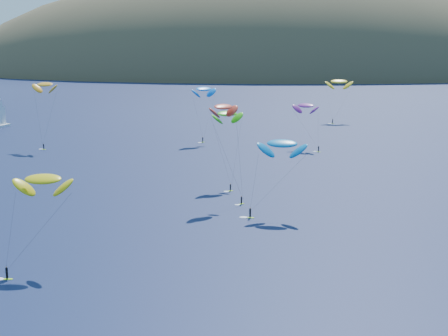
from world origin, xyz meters
TOP-DOWN VIEW (x-y plane):
  - island at (39.40, 562.36)m, footprint 730.00×300.00m
  - sailboat at (-86.83, 193.53)m, footprint 9.79×8.65m
  - kitesurfer_1 at (-53.72, 151.69)m, footprint 10.26×10.01m
  - kitesurfer_2 at (-18.55, 47.91)m, footprint 9.29×10.89m
  - kitesurfer_3 at (8.01, 104.81)m, footprint 8.90×13.40m
  - kitesurfer_4 at (-3.27, 165.36)m, footprint 9.88×9.35m
  - kitesurfer_5 at (20.69, 79.44)m, footprint 12.33×8.65m
  - kitesurfer_6 at (30.84, 155.29)m, footprint 9.53×12.57m
  - kitesurfer_9 at (7.96, 89.63)m, footprint 8.84×9.97m
  - kitesurfer_11 at (49.12, 219.19)m, footprint 11.04×11.54m

SIDE VIEW (x-z plane):
  - island at x=39.40m, z-range -115.74..94.26m
  - sailboat at x=-86.83m, z-range -4.89..6.80m
  - kitesurfer_6 at x=30.84m, z-range 5.62..21.76m
  - kitesurfer_2 at x=-18.55m, z-range 5.59..21.94m
  - kitesurfer_5 at x=20.69m, z-range 5.83..23.00m
  - kitesurfer_11 at x=49.12m, z-range 6.82..26.63m
  - kitesurfer_3 at x=8.01m, z-range 7.49..27.09m
  - kitesurfer_4 at x=-3.27m, z-range 7.67..28.27m
  - kitesurfer_1 at x=-53.72m, z-range 8.87..31.89m
  - kitesurfer_9 at x=7.96m, z-range 9.26..32.17m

